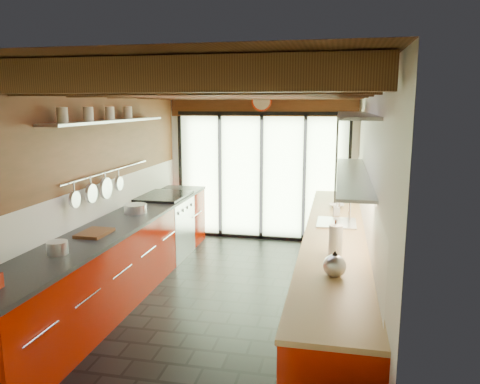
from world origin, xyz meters
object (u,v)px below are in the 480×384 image
Objects in this scene: soap_bottle at (337,209)px; kettle at (335,264)px; bowl at (337,206)px; paper_towel at (335,241)px.

kettle is at bearing -90.00° from soap_bottle.
kettle is 1.18× the size of bowl.
bowl is at bearing 90.00° from kettle.
paper_towel reaches higher than soap_bottle.
paper_towel is at bearing -90.00° from soap_bottle.
paper_towel is 2.09m from bowl.
paper_towel is 1.60m from soap_bottle.
soap_bottle is (0.00, 1.60, -0.06)m from paper_towel.
kettle is 2.62m from bowl.
kettle reaches higher than soap_bottle.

